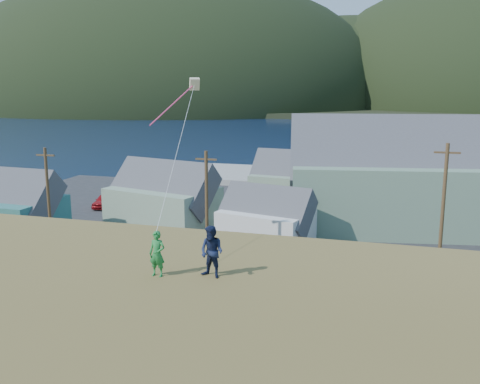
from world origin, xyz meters
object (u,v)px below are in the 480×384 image
Objects in this scene: wharf at (283,177)px; kite_flyer_green at (157,254)px; shed_white at (266,218)px; shed_palegreen_far at (302,180)px; kite_flyer_navy at (212,252)px; shed_teal at (7,206)px; shed_palegreen_near at (163,196)px.

wharf is 16.65× the size of kite_flyer_green.
shed_white is 0.74× the size of shed_palegreen_far.
shed_palegreen_far is 6.67× the size of kite_flyer_navy.
kite_flyer_navy reaches higher than kite_flyer_green.
shed_teal is 1.12× the size of shed_white.
shed_palegreen_far is at bearing 111.09° from kite_flyer_navy.
kite_flyer_green is (13.81, -31.20, 5.15)m from shed_palegreen_near.
shed_white reaches higher than wharf.
wharf is 31.69m from shed_white.
kite_flyer_green reaches higher than shed_teal.
shed_teal is at bearing -133.60° from shed_palegreen_near.
shed_teal is 30.60m from shed_palegreen_far.
wharf is 2.24× the size of shed_palegreen_near.
shed_palegreen_near reaches higher than shed_white.
shed_white is 5.55× the size of kite_flyer_green.
kite_flyer_green is (2.55, -27.18, 5.61)m from shed_white.
wharf is at bearing 90.84° from shed_palegreen_near.
shed_palegreen_near is 6.58× the size of kite_flyer_navy.
shed_white is at bearing -5.44° from shed_palegreen_near.
shed_palegreen_far is at bearing 59.89° from shed_palegreen_near.
shed_palegreen_near reaches higher than shed_palegreen_far.
kite_flyer_navy is at bearing -48.93° from shed_palegreen_near.
wharf is 14.73× the size of kite_flyer_navy.
shed_white is at bearing 115.01° from kite_flyer_navy.
shed_white is (11.26, -4.02, -0.46)m from shed_palegreen_near.
shed_teal is 35.38m from kite_flyer_green.
shed_white is (23.23, 3.52, -0.38)m from shed_teal.
shed_palegreen_far is at bearing 96.17° from kite_flyer_green.
shed_palegreen_near is 34.51m from kite_flyer_green.
shed_white is 27.73m from kite_flyer_navy.
kite_flyer_navy is (27.58, -23.26, 5.33)m from shed_teal.
wharf is 59.39m from kite_flyer_green.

